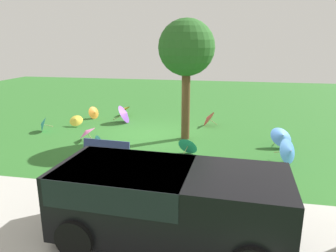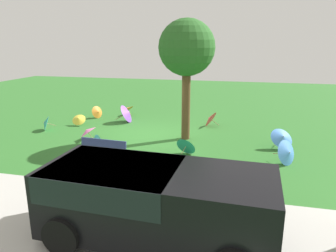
# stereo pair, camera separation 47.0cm
# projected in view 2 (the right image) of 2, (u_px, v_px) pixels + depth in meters

# --- Properties ---
(ground) EXTENTS (40.00, 40.00, 0.00)m
(ground) POSITION_uv_depth(u_px,v_px,m) (150.00, 134.00, 13.80)
(ground) COLOR #2D6B28
(road_strip) EXTENTS (40.00, 4.26, 0.01)m
(road_strip) POSITION_uv_depth(u_px,v_px,m) (56.00, 225.00, 7.00)
(road_strip) COLOR #B2AFA8
(road_strip) RESTS_ON ground
(van_dark) EXTENTS (4.67, 2.28, 1.53)m
(van_dark) POSITION_uv_depth(u_px,v_px,m) (149.00, 198.00, 6.33)
(van_dark) COLOR black
(van_dark) RESTS_ON ground
(park_bench) EXTENTS (1.63, 0.60, 0.90)m
(park_bench) POSITION_uv_depth(u_px,v_px,m) (106.00, 151.00, 10.34)
(park_bench) COLOR navy
(park_bench) RESTS_ON ground
(shade_tree) EXTENTS (2.23, 2.23, 4.83)m
(shade_tree) POSITION_uv_depth(u_px,v_px,m) (187.00, 49.00, 12.27)
(shade_tree) COLOR brown
(shade_tree) RESTS_ON ground
(parasol_blue_0) EXTENTS (0.88, 0.93, 0.85)m
(parasol_blue_0) POSITION_uv_depth(u_px,v_px,m) (288.00, 153.00, 10.30)
(parasol_blue_0) COLOR tan
(parasol_blue_0) RESTS_ON ground
(parasol_teal_1) EXTENTS (0.83, 0.69, 0.69)m
(parasol_teal_1) POSITION_uv_depth(u_px,v_px,m) (186.00, 145.00, 11.27)
(parasol_teal_1) COLOR tan
(parasol_teal_1) RESTS_ON ground
(parasol_teal_2) EXTENTS (0.62, 0.62, 0.59)m
(parasol_teal_2) POSITION_uv_depth(u_px,v_px,m) (100.00, 142.00, 11.84)
(parasol_teal_2) COLOR tan
(parasol_teal_2) RESTS_ON ground
(parasol_teal_3) EXTENTS (0.72, 0.78, 0.70)m
(parasol_teal_3) POSITION_uv_depth(u_px,v_px,m) (45.00, 123.00, 14.35)
(parasol_teal_3) COLOR tan
(parasol_teal_3) RESTS_ON ground
(parasol_blue_1) EXTENTS (1.11, 1.06, 0.83)m
(parasol_blue_1) POSITION_uv_depth(u_px,v_px,m) (283.00, 137.00, 11.79)
(parasol_blue_1) COLOR tan
(parasol_blue_1) RESTS_ON ground
(parasol_orange_0) EXTENTS (0.78, 0.82, 0.60)m
(parasol_orange_0) POSITION_uv_depth(u_px,v_px,m) (127.00, 109.00, 17.31)
(parasol_orange_0) COLOR tan
(parasol_orange_0) RESTS_ON ground
(parasol_orange_1) EXTENTS (0.67, 0.73, 0.67)m
(parasol_orange_1) POSITION_uv_depth(u_px,v_px,m) (98.00, 112.00, 16.65)
(parasol_orange_1) COLOR tan
(parasol_orange_1) RESTS_ON ground
(parasol_pink_0) EXTENTS (0.79, 0.83, 0.65)m
(parasol_pink_0) POSITION_uv_depth(u_px,v_px,m) (87.00, 131.00, 12.96)
(parasol_pink_0) COLOR tan
(parasol_pink_0) RESTS_ON ground
(parasol_purple_2) EXTENTS (1.02, 1.00, 0.94)m
(parasol_purple_2) POSITION_uv_depth(u_px,v_px,m) (128.00, 113.00, 15.78)
(parasol_purple_2) COLOR tan
(parasol_purple_2) RESTS_ON ground
(parasol_red_1) EXTENTS (0.82, 0.92, 0.76)m
(parasol_red_1) POSITION_uv_depth(u_px,v_px,m) (210.00, 118.00, 15.07)
(parasol_red_1) COLOR tan
(parasol_red_1) RESTS_ON ground
(parasol_yellow_1) EXTENTS (0.73, 0.68, 0.59)m
(parasol_yellow_1) POSITION_uv_depth(u_px,v_px,m) (79.00, 119.00, 15.16)
(parasol_yellow_1) COLOR tan
(parasol_yellow_1) RESTS_ON ground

